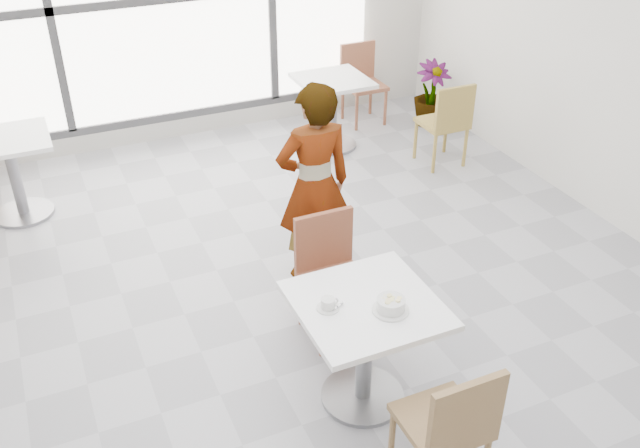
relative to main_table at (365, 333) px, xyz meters
name	(u,v)px	position (x,y,z in m)	size (l,w,h in m)	color
floor	(303,323)	(-0.06, 0.82, -0.52)	(7.00, 7.00, 0.00)	#9E9EA5
main_table	(365,333)	(0.00, 0.00, 0.00)	(0.80, 0.80, 0.75)	white
chair_near	(451,423)	(0.10, -0.77, -0.02)	(0.42, 0.42, 0.87)	olive
chair_far	(330,267)	(0.11, 0.72, -0.02)	(0.42, 0.42, 0.87)	brown
oatmeal_bowl	(391,305)	(0.09, -0.12, 0.27)	(0.21, 0.21, 0.09)	silver
coffee_cup	(328,304)	(-0.22, 0.04, 0.26)	(0.16, 0.13, 0.07)	silver
person	(314,186)	(0.26, 1.33, 0.27)	(0.58, 0.38, 1.58)	black
bg_table_left	(12,166)	(-1.76, 3.23, -0.04)	(0.70, 0.70, 0.75)	white
bg_table_right	(332,103)	(1.37, 3.41, -0.04)	(0.70, 0.70, 0.75)	white
bg_chair_right_near	(447,119)	(2.20, 2.53, -0.02)	(0.42, 0.42, 0.87)	#A5873E
bg_chair_right_far	(361,78)	(1.97, 3.93, -0.02)	(0.42, 0.42, 0.87)	#95563C
plant_right	(432,94)	(2.62, 3.48, -0.16)	(0.41, 0.41, 0.72)	#3D823F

